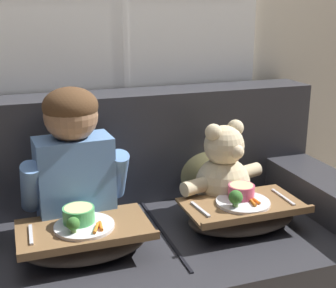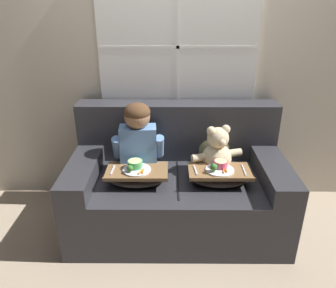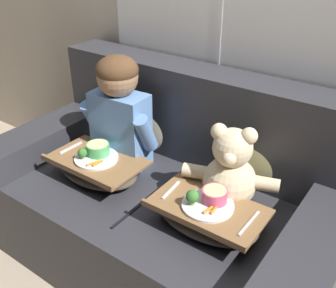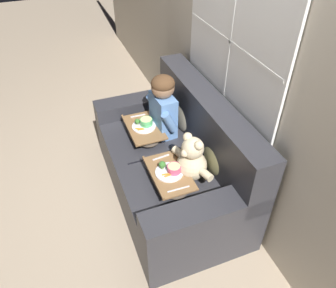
{
  "view_description": "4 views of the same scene",
  "coord_description": "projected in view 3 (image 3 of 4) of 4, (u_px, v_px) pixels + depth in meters",
  "views": [
    {
      "loc": [
        -0.53,
        -1.63,
        1.35
      ],
      "look_at": [
        0.08,
        0.13,
        0.79
      ],
      "focal_mm": 50.0,
      "sensor_mm": 36.0,
      "label": 1
    },
    {
      "loc": [
        -0.07,
        -2.29,
        1.79
      ],
      "look_at": [
        -0.08,
        -0.03,
        0.77
      ],
      "focal_mm": 35.0,
      "sensor_mm": 36.0,
      "label": 2
    },
    {
      "loc": [
        0.92,
        -1.24,
        1.59
      ],
      "look_at": [
        -0.07,
        0.14,
        0.63
      ],
      "focal_mm": 42.0,
      "sensor_mm": 36.0,
      "label": 3
    },
    {
      "loc": [
        1.98,
        -0.76,
        2.34
      ],
      "look_at": [
        0.08,
        -0.03,
        0.66
      ],
      "focal_mm": 35.0,
      "sensor_mm": 36.0,
      "label": 4
    }
  ],
  "objects": [
    {
      "name": "couch",
      "position": [
        170.0,
        203.0,
        2.0
      ],
      "size": [
        1.7,
        0.93,
        0.97
      ],
      "color": "#2D2D33",
      "rests_on": "ground_plane"
    },
    {
      "name": "teddy_bear",
      "position": [
        230.0,
        173.0,
        1.7
      ],
      "size": [
        0.42,
        0.31,
        0.4
      ],
      "color": "beige",
      "rests_on": "couch"
    },
    {
      "name": "ground_plane",
      "position": [
        162.0,
        260.0,
        2.13
      ],
      "size": [
        14.0,
        14.0,
        0.0
      ],
      "primitive_type": "plane",
      "color": "tan"
    },
    {
      "name": "throw_pillow_behind_child",
      "position": [
        146.0,
        119.0,
        2.17
      ],
      "size": [
        0.35,
        0.17,
        0.37
      ],
      "color": "#C1B293",
      "rests_on": "couch"
    },
    {
      "name": "lap_tray_teddy",
      "position": [
        207.0,
        215.0,
        1.63
      ],
      "size": [
        0.47,
        0.28,
        0.18
      ],
      "color": "#473D33",
      "rests_on": "teddy_bear"
    },
    {
      "name": "lap_tray_child",
      "position": [
        97.0,
        167.0,
        1.95
      ],
      "size": [
        0.47,
        0.3,
        0.17
      ],
      "color": "#473D33",
      "rests_on": "child_figure"
    },
    {
      "name": "throw_pillow_behind_teddy",
      "position": [
        251.0,
        153.0,
        1.85
      ],
      "size": [
        0.34,
        0.16,
        0.35
      ],
      "color": "#898456",
      "rests_on": "couch"
    },
    {
      "name": "child_figure",
      "position": [
        119.0,
        107.0,
        1.95
      ],
      "size": [
        0.42,
        0.21,
        0.58
      ],
      "color": "#5B84BC",
      "rests_on": "couch"
    }
  ]
}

